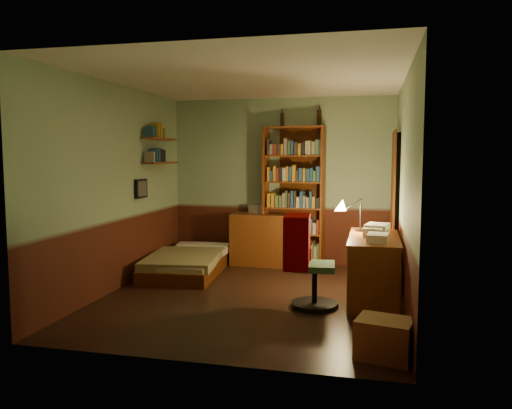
% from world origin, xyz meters
% --- Properties ---
extents(floor, '(3.50, 4.00, 0.02)m').
position_xyz_m(floor, '(0.00, 0.00, -0.01)').
color(floor, black).
rests_on(floor, ground).
extents(ceiling, '(3.50, 4.00, 0.02)m').
position_xyz_m(ceiling, '(0.00, 0.00, 2.61)').
color(ceiling, silver).
rests_on(ceiling, wall_back).
extents(wall_back, '(3.50, 0.02, 2.60)m').
position_xyz_m(wall_back, '(0.00, 2.01, 1.30)').
color(wall_back, '#85A380').
rests_on(wall_back, ground).
extents(wall_left, '(0.02, 4.00, 2.60)m').
position_xyz_m(wall_left, '(-1.76, 0.00, 1.30)').
color(wall_left, '#85A380').
rests_on(wall_left, ground).
extents(wall_right, '(0.02, 4.00, 2.60)m').
position_xyz_m(wall_right, '(1.76, 0.00, 1.30)').
color(wall_right, '#85A380').
rests_on(wall_right, ground).
extents(wall_front, '(3.50, 0.02, 2.60)m').
position_xyz_m(wall_front, '(0.00, -2.01, 1.30)').
color(wall_front, '#85A380').
rests_on(wall_front, ground).
extents(doorway, '(0.06, 0.90, 2.00)m').
position_xyz_m(doorway, '(1.72, 1.30, 1.00)').
color(doorway, black).
rests_on(doorway, ground).
extents(door_trim, '(0.02, 0.98, 2.08)m').
position_xyz_m(door_trim, '(1.69, 1.30, 1.00)').
color(door_trim, '#49200B').
rests_on(door_trim, ground).
extents(bed, '(1.06, 1.79, 0.51)m').
position_xyz_m(bed, '(-1.19, 0.97, 0.26)').
color(bed, olive).
rests_on(bed, ground).
extents(dresser, '(0.91, 0.47, 0.80)m').
position_xyz_m(dresser, '(-0.27, 1.76, 0.40)').
color(dresser, brown).
rests_on(dresser, ground).
extents(mini_stereo, '(0.27, 0.23, 0.13)m').
position_xyz_m(mini_stereo, '(-0.36, 1.89, 0.87)').
color(mini_stereo, '#B2B2B7').
rests_on(mini_stereo, dresser).
extents(bookshelf, '(0.95, 0.38, 2.15)m').
position_xyz_m(bookshelf, '(0.23, 1.85, 1.07)').
color(bookshelf, brown).
rests_on(bookshelf, ground).
extents(bottle_left, '(0.07, 0.07, 0.22)m').
position_xyz_m(bottle_left, '(0.02, 1.96, 2.26)').
color(bottle_left, black).
rests_on(bottle_left, bookshelf).
extents(bottle_right, '(0.07, 0.07, 0.25)m').
position_xyz_m(bottle_right, '(0.60, 1.96, 2.28)').
color(bottle_right, black).
rests_on(bottle_right, bookshelf).
extents(desk, '(0.58, 1.41, 0.75)m').
position_xyz_m(desk, '(1.44, 0.24, 0.38)').
color(desk, brown).
rests_on(desk, ground).
extents(paper_stack, '(0.32, 0.39, 0.14)m').
position_xyz_m(paper_stack, '(1.47, 0.34, 0.82)').
color(paper_stack, silver).
rests_on(paper_stack, desk).
extents(desk_lamp, '(0.22, 0.22, 0.61)m').
position_xyz_m(desk_lamp, '(1.27, 0.61, 1.06)').
color(desk_lamp, black).
rests_on(desk_lamp, desk).
extents(office_chair, '(0.53, 0.48, 1.00)m').
position_xyz_m(office_chair, '(0.80, -0.27, 0.50)').
color(office_chair, '#386340').
rests_on(office_chair, ground).
extents(red_jacket, '(0.31, 0.52, 0.59)m').
position_xyz_m(red_jacket, '(0.71, -0.05, 1.29)').
color(red_jacket, '#8A0000').
rests_on(red_jacket, office_chair).
extents(wall_shelf_lower, '(0.20, 0.90, 0.03)m').
position_xyz_m(wall_shelf_lower, '(-1.64, 1.10, 1.60)').
color(wall_shelf_lower, brown).
rests_on(wall_shelf_lower, wall_left).
extents(wall_shelf_upper, '(0.20, 0.90, 0.03)m').
position_xyz_m(wall_shelf_upper, '(-1.64, 1.10, 1.95)').
color(wall_shelf_upper, brown).
rests_on(wall_shelf_upper, wall_left).
extents(framed_picture, '(0.04, 0.32, 0.26)m').
position_xyz_m(framed_picture, '(-1.72, 0.60, 1.25)').
color(framed_picture, black).
rests_on(framed_picture, wall_left).
extents(cardboard_box_a, '(0.52, 0.45, 0.34)m').
position_xyz_m(cardboard_box_a, '(1.53, -1.55, 0.17)').
color(cardboard_box_a, '#A58153').
rests_on(cardboard_box_a, ground).
extents(cardboard_box_b, '(0.40, 0.38, 0.23)m').
position_xyz_m(cardboard_box_b, '(1.56, -1.20, 0.11)').
color(cardboard_box_b, '#A58153').
rests_on(cardboard_box_b, ground).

